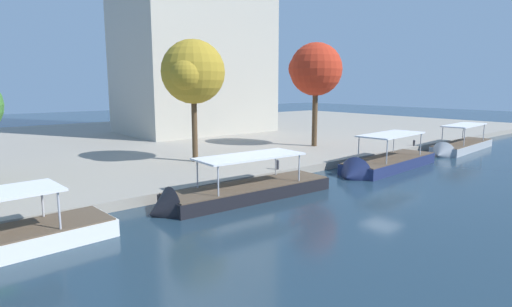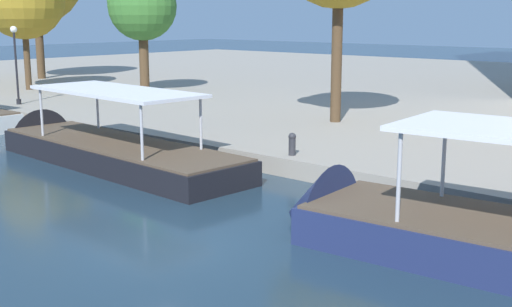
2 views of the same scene
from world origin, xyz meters
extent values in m
plane|color=#1E3342|center=(0.00, 0.00, 0.00)|extent=(220.00, 220.00, 0.00)
cube|color=black|center=(-8.22, 4.99, 0.17)|extent=(12.21, 3.82, 1.35)
cone|color=black|center=(-14.74, 5.32, 0.17)|extent=(1.55, 2.96, 2.89)
cube|color=brown|center=(-8.22, 4.99, 0.89)|extent=(11.96, 3.65, 0.08)
cylinder|color=#B2B2B7|center=(-11.59, 3.87, 1.86)|extent=(0.10, 0.10, 1.87)
cylinder|color=#B2B2B7|center=(-11.46, 6.44, 1.86)|extent=(0.10, 0.10, 1.87)
cylinder|color=#B2B2B7|center=(-4.97, 3.53, 1.86)|extent=(0.10, 0.10, 1.87)
cylinder|color=#B2B2B7|center=(-4.84, 6.10, 1.86)|extent=(0.10, 0.10, 1.87)
cube|color=silver|center=(-8.22, 4.99, 2.86)|extent=(7.62, 3.33, 0.12)
cone|color=navy|center=(1.61, 3.99, 0.23)|extent=(1.65, 3.15, 3.05)
cylinder|color=#B2B2B7|center=(4.87, 2.90, 2.05)|extent=(0.10, 0.10, 2.08)
cylinder|color=#B2B2B7|center=(4.65, 5.60, 2.05)|extent=(0.10, 0.10, 2.08)
cylinder|color=#2D2D33|center=(-2.52, 8.40, 0.98)|extent=(0.26, 0.26, 0.61)
sphere|color=#2D2D33|center=(-2.52, 8.40, 1.36)|extent=(0.28, 0.28, 0.28)
cylinder|color=black|center=(-23.07, 9.29, 2.69)|extent=(0.12, 0.12, 4.04)
sphere|color=white|center=(-23.07, 9.29, 4.88)|extent=(0.38, 0.38, 0.38)
cylinder|color=black|center=(-23.07, 9.29, 0.82)|extent=(0.26, 0.26, 0.30)
cylinder|color=#4C3823|center=(-22.46, 18.00, 2.63)|extent=(0.62, 0.62, 3.91)
sphere|color=#38702D|center=(-22.46, 18.00, 6.25)|extent=(4.44, 4.44, 4.44)
sphere|color=#38702D|center=(-23.02, 16.92, 6.52)|extent=(2.05, 2.05, 2.05)
sphere|color=#38702D|center=(-22.09, 18.96, 6.40)|extent=(2.33, 2.33, 2.33)
cylinder|color=#4C3823|center=(-5.82, 15.91, 3.65)|extent=(0.50, 0.50, 5.95)
cylinder|color=#4C3823|center=(-36.55, 18.91, 3.28)|extent=(0.63, 0.63, 5.21)
cylinder|color=#4C3823|center=(-29.75, 13.82, 2.71)|extent=(0.42, 0.42, 4.07)
sphere|color=olive|center=(-31.06, 13.15, 6.32)|extent=(2.83, 2.83, 2.83)
camera|label=1|loc=(-25.35, -16.16, 7.57)|focal=28.88mm
camera|label=2|loc=(12.06, -10.16, 5.60)|focal=46.76mm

